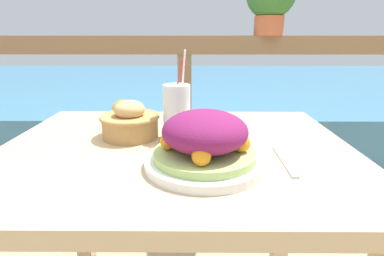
{
  "coord_description": "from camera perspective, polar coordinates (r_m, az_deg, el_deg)",
  "views": [
    {
      "loc": [
        0.05,
        -0.76,
        1.06
      ],
      "look_at": [
        0.04,
        -0.03,
        0.83
      ],
      "focal_mm": 28.0,
      "sensor_mm": 36.0,
      "label": 1
    }
  ],
  "objects": [
    {
      "name": "salad_plate",
      "position": [
        0.67,
        2.41,
        -2.86
      ],
      "size": [
        0.28,
        0.28,
        0.13
      ],
      "color": "silver",
      "rests_on": "patio_table"
    },
    {
      "name": "patio_table",
      "position": [
        0.87,
        -2.94,
        -11.01
      ],
      "size": [
        0.95,
        0.74,
        0.77
      ],
      "color": "tan",
      "rests_on": "ground_plane"
    },
    {
      "name": "knife",
      "position": [
        0.75,
        17.23,
        -5.93
      ],
      "size": [
        0.02,
        0.18,
        0.0
      ],
      "color": "silver",
      "rests_on": "patio_table"
    },
    {
      "name": "bread_basket",
      "position": [
        0.89,
        -11.69,
        1.14
      ],
      "size": [
        0.17,
        0.17,
        0.11
      ],
      "color": "#AD7F47",
      "rests_on": "patio_table"
    },
    {
      "name": "drink_glass",
      "position": [
        0.85,
        -2.6,
        3.08
      ],
      "size": [
        0.08,
        0.08,
        0.25
      ],
      "color": "silver",
      "rests_on": "patio_table"
    },
    {
      "name": "sea_backdrop",
      "position": [
        4.15,
        -0.28,
        5.91
      ],
      "size": [
        12.0,
        4.0,
        0.46
      ],
      "color": "teal",
      "rests_on": "ground_plane"
    },
    {
      "name": "railing_fence",
      "position": [
        1.59,
        -1.38,
        7.72
      ],
      "size": [
        2.8,
        0.08,
        1.05
      ],
      "color": "brown",
      "rests_on": "ground_plane"
    },
    {
      "name": "orange_near_basket",
      "position": [
        1.06,
        -12.98,
        3.22
      ],
      "size": [
        0.08,
        0.08,
        0.08
      ],
      "color": "orange",
      "rests_on": "patio_table"
    }
  ]
}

